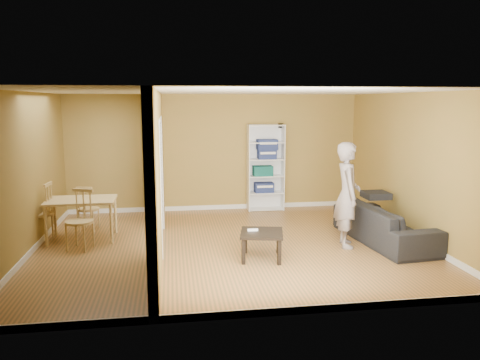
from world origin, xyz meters
The scene contains 16 objects.
room_shell centered at (0.00, 0.00, 1.30)m, with size 6.50×6.50×6.50m.
partition centered at (-1.20, 0.00, 1.30)m, with size 0.22×5.50×2.60m, color olive, non-canonical shape.
wall_speaker centered at (1.50, 2.69, 1.90)m, with size 0.10×0.10×0.10m, color black.
sofa centered at (2.70, -0.19, 0.43)m, with size 0.97×2.27×0.86m, color #24232A.
person centered at (1.95, -0.31, 1.04)m, with size 0.59×0.76×2.09m, color slate.
bookshelf centered at (1.13, 2.60, 0.97)m, with size 0.82×0.36×1.94m.
paper_box_navy_a centered at (1.10, 2.56, 0.52)m, with size 0.42×0.28×0.22m, color navy.
paper_box_teal centered at (1.07, 2.56, 0.90)m, with size 0.43×0.28×0.22m, color #216D68.
paper_box_navy_b centered at (1.16, 2.56, 1.27)m, with size 0.40×0.26×0.21m, color navy.
paper_box_navy_c centered at (1.16, 2.56, 1.51)m, with size 0.45×0.29×0.23m, color navy.
coffee_table centered at (0.40, -0.76, 0.37)m, with size 0.65×0.65×0.43m.
game_controller centered at (0.27, -0.68, 0.45)m, with size 0.16×0.04×0.03m, color white.
dining_table centered at (-2.57, 0.73, 0.66)m, with size 1.18×0.78×0.74m.
chair_left centered at (-3.29, 0.75, 0.52)m, with size 0.48×0.48×1.04m, color tan, non-canonical shape.
chair_near centered at (-2.51, 0.16, 0.50)m, with size 0.46×0.46×1.00m, color tan, non-canonical shape.
chair_far centered at (-2.56, 1.36, 0.44)m, with size 0.40×0.40×0.87m, color tan, non-canonical shape.
Camera 1 is at (-0.96, -7.68, 2.44)m, focal length 35.00 mm.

